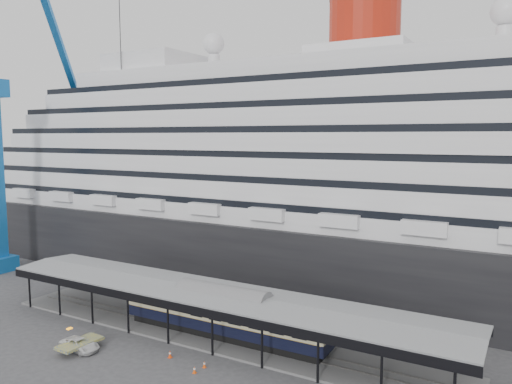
% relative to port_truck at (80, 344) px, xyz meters
% --- Properties ---
extents(ground, '(200.00, 200.00, 0.00)m').
position_rel_port_truck_xyz_m(ground, '(9.75, 5.05, -0.64)').
color(ground, '#3D3D40').
rests_on(ground, ground).
extents(cruise_ship, '(130.00, 30.00, 43.90)m').
position_rel_port_truck_xyz_m(cruise_ship, '(9.80, 37.05, 17.71)').
color(cruise_ship, black).
rests_on(cruise_ship, ground).
extents(platform_canopy, '(56.00, 9.18, 5.30)m').
position_rel_port_truck_xyz_m(platform_canopy, '(9.75, 10.05, 1.73)').
color(platform_canopy, slate).
rests_on(platform_canopy, ground).
extents(crane_blue, '(22.63, 19.19, 47.60)m').
position_rel_port_truck_xyz_m(crane_blue, '(-35.36, 15.67, 19.32)').
color(crane_blue, blue).
rests_on(crane_blue, ground).
extents(port_truck, '(4.67, 2.34, 1.27)m').
position_rel_port_truck_xyz_m(port_truck, '(0.00, 0.00, 0.00)').
color(port_truck, silver).
rests_on(port_truck, ground).
extents(pullman_carriage, '(24.83, 3.48, 24.35)m').
position_rel_port_truck_xyz_m(pullman_carriage, '(11.26, 10.05, 2.29)').
color(pullman_carriage, black).
rests_on(pullman_carriage, ground).
extents(traffic_cone_left, '(0.41, 0.41, 0.77)m').
position_rel_port_truck_xyz_m(traffic_cone_left, '(9.27, 3.33, -0.25)').
color(traffic_cone_left, '#EC410D').
rests_on(traffic_cone_left, ground).
extents(traffic_cone_mid, '(0.38, 0.38, 0.65)m').
position_rel_port_truck_xyz_m(traffic_cone_mid, '(13.54, 3.29, -0.31)').
color(traffic_cone_mid, '#F7540D').
rests_on(traffic_cone_mid, ground).
extents(traffic_cone_right, '(0.38, 0.38, 0.68)m').
position_rel_port_truck_xyz_m(traffic_cone_right, '(13.41, 1.89, -0.30)').
color(traffic_cone_right, '#F6540D').
rests_on(traffic_cone_right, ground).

